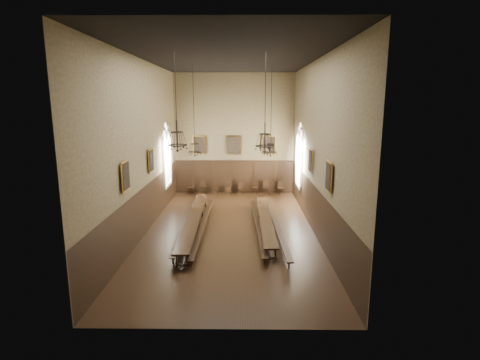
{
  "coord_description": "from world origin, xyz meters",
  "views": [
    {
      "loc": [
        0.74,
        -19.27,
        6.75
      ],
      "look_at": [
        0.51,
        1.5,
        2.52
      ],
      "focal_mm": 28.0,
      "sensor_mm": 36.0,
      "label": 1
    }
  ],
  "objects_px": {
    "chandelier_back_right": "(271,145)",
    "chandelier_front_left": "(177,139)",
    "chair_4": "(241,191)",
    "chair_5": "(255,190)",
    "chair_3": "(228,191)",
    "table_left": "(194,224)",
    "chair_2": "(215,190)",
    "chandelier_front_right": "(265,140)",
    "bench_right_inner": "(258,226)",
    "chair_7": "(281,190)",
    "chandelier_back_left": "(195,145)",
    "table_right": "(265,223)",
    "chair_1": "(202,190)",
    "chair_0": "(190,190)",
    "bench_left_outer": "(183,226)",
    "bench_left_inner": "(203,226)",
    "bench_right_outer": "(276,227)",
    "chair_6": "(266,190)"
  },
  "relations": [
    {
      "from": "chandelier_back_left",
      "to": "chandelier_front_right",
      "type": "xyz_separation_m",
      "value": [
        3.89,
        -4.78,
        0.76
      ]
    },
    {
      "from": "chair_1",
      "to": "chair_5",
      "type": "xyz_separation_m",
      "value": [
        4.03,
        0.0,
        0.02
      ]
    },
    {
      "from": "chair_4",
      "to": "chandelier_front_right",
      "type": "height_order",
      "value": "chandelier_front_right"
    },
    {
      "from": "chair_0",
      "to": "chair_4",
      "type": "distance_m",
      "value": 3.93
    },
    {
      "from": "chair_4",
      "to": "bench_right_inner",
      "type": "bearing_deg",
      "value": -98.18
    },
    {
      "from": "chandelier_front_right",
      "to": "table_left",
      "type": "bearing_deg",
      "value": 151.27
    },
    {
      "from": "chair_3",
      "to": "chair_2",
      "type": "bearing_deg",
      "value": 178.05
    },
    {
      "from": "chair_3",
      "to": "chandelier_back_right",
      "type": "relative_size",
      "value": 0.17
    },
    {
      "from": "bench_right_outer",
      "to": "chandelier_back_right",
      "type": "relative_size",
      "value": 1.9
    },
    {
      "from": "chair_0",
      "to": "chandelier_back_right",
      "type": "xyz_separation_m",
      "value": [
        5.68,
        -6.11,
        4.07
      ]
    },
    {
      "from": "chandelier_back_left",
      "to": "chandelier_front_left",
      "type": "height_order",
      "value": "same"
    },
    {
      "from": "table_right",
      "to": "chair_1",
      "type": "bearing_deg",
      "value": 117.52
    },
    {
      "from": "table_left",
      "to": "chair_0",
      "type": "height_order",
      "value": "chair_0"
    },
    {
      "from": "bench_right_outer",
      "to": "chandelier_front_right",
      "type": "bearing_deg",
      "value": -112.98
    },
    {
      "from": "bench_right_outer",
      "to": "chair_6",
      "type": "bearing_deg",
      "value": 90.24
    },
    {
      "from": "chair_7",
      "to": "chandelier_back_left",
      "type": "distance_m",
      "value": 9.06
    },
    {
      "from": "bench_right_outer",
      "to": "chandelier_back_right",
      "type": "height_order",
      "value": "chandelier_back_right"
    },
    {
      "from": "chair_1",
      "to": "chair_4",
      "type": "height_order",
      "value": "chair_1"
    },
    {
      "from": "bench_right_inner",
      "to": "chair_7",
      "type": "relative_size",
      "value": 9.43
    },
    {
      "from": "chair_4",
      "to": "chair_5",
      "type": "distance_m",
      "value": 1.05
    },
    {
      "from": "table_right",
      "to": "bench_left_inner",
      "type": "height_order",
      "value": "table_right"
    },
    {
      "from": "bench_left_outer",
      "to": "chandelier_front_left",
      "type": "distance_m",
      "value": 5.32
    },
    {
      "from": "chair_1",
      "to": "chandelier_back_left",
      "type": "height_order",
      "value": "chandelier_back_left"
    },
    {
      "from": "table_right",
      "to": "chair_7",
      "type": "relative_size",
      "value": 8.94
    },
    {
      "from": "bench_right_outer",
      "to": "chandelier_front_right",
      "type": "xyz_separation_m",
      "value": [
        -0.79,
        -1.86,
        4.83
      ]
    },
    {
      "from": "chandelier_back_right",
      "to": "chair_5",
      "type": "bearing_deg",
      "value": 96.62
    },
    {
      "from": "chair_2",
      "to": "chair_5",
      "type": "xyz_separation_m",
      "value": [
        3.03,
        0.08,
        0.05
      ]
    },
    {
      "from": "bench_right_inner",
      "to": "chair_6",
      "type": "bearing_deg",
      "value": 83.48
    },
    {
      "from": "chair_1",
      "to": "chair_2",
      "type": "bearing_deg",
      "value": 8.99
    },
    {
      "from": "bench_left_outer",
      "to": "chair_7",
      "type": "height_order",
      "value": "chair_7"
    },
    {
      "from": "chair_4",
      "to": "chandelier_back_left",
      "type": "distance_m",
      "value": 7.55
    },
    {
      "from": "chandelier_back_left",
      "to": "chair_0",
      "type": "bearing_deg",
      "value": 101.68
    },
    {
      "from": "table_left",
      "to": "bench_left_outer",
      "type": "bearing_deg",
      "value": 177.23
    },
    {
      "from": "bench_left_outer",
      "to": "chandelier_front_right",
      "type": "bearing_deg",
      "value": -25.58
    },
    {
      "from": "chair_0",
      "to": "chandelier_back_right",
      "type": "distance_m",
      "value": 9.28
    },
    {
      "from": "table_left",
      "to": "chandelier_front_right",
      "type": "height_order",
      "value": "chandelier_front_right"
    },
    {
      "from": "bench_right_inner",
      "to": "chair_5",
      "type": "bearing_deg",
      "value": 89.37
    },
    {
      "from": "chair_7",
      "to": "chandelier_front_left",
      "type": "xyz_separation_m",
      "value": [
        -5.9,
        -10.57,
        4.85
      ]
    },
    {
      "from": "chandelier_back_left",
      "to": "chandelier_front_right",
      "type": "distance_m",
      "value": 6.21
    },
    {
      "from": "table_left",
      "to": "chair_2",
      "type": "bearing_deg",
      "value": 86.74
    },
    {
      "from": "table_left",
      "to": "chair_5",
      "type": "height_order",
      "value": "chair_5"
    },
    {
      "from": "chair_2",
      "to": "chair_5",
      "type": "relative_size",
      "value": 0.85
    },
    {
      "from": "table_left",
      "to": "bench_right_inner",
      "type": "bearing_deg",
      "value": 1.98
    },
    {
      "from": "bench_left_inner",
      "to": "chair_4",
      "type": "relative_size",
      "value": 11.42
    },
    {
      "from": "bench_right_inner",
      "to": "chair_0",
      "type": "distance_m",
      "value": 9.79
    },
    {
      "from": "table_right",
      "to": "chair_4",
      "type": "height_order",
      "value": "chair_4"
    },
    {
      "from": "bench_left_outer",
      "to": "bench_right_outer",
      "type": "relative_size",
      "value": 0.95
    },
    {
      "from": "chandelier_back_right",
      "to": "chandelier_front_left",
      "type": "height_order",
      "value": "same"
    },
    {
      "from": "chair_3",
      "to": "chair_5",
      "type": "bearing_deg",
      "value": 4.25
    },
    {
      "from": "bench_left_outer",
      "to": "chandelier_back_left",
      "type": "distance_m",
      "value": 4.94
    }
  ]
}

